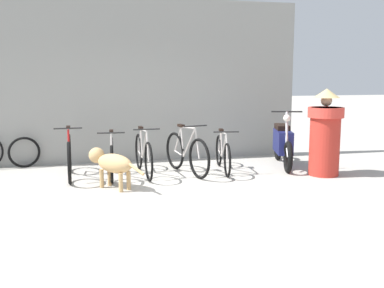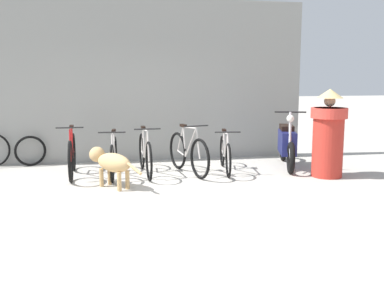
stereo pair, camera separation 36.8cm
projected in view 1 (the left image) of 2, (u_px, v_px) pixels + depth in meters
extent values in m
plane|color=#ADA89E|center=(163.00, 198.00, 6.62)|extent=(60.00, 60.00, 0.00)
cube|color=gray|center=(136.00, 81.00, 9.32)|extent=(7.01, 0.20, 3.36)
torus|color=black|center=(69.00, 163.00, 7.42)|extent=(0.06, 0.72, 0.72)
torus|color=black|center=(70.00, 153.00, 8.38)|extent=(0.06, 0.72, 0.72)
cylinder|color=red|center=(69.00, 146.00, 7.76)|extent=(0.04, 0.50, 0.59)
cylinder|color=red|center=(69.00, 144.00, 8.03)|extent=(0.03, 0.13, 0.54)
cylinder|color=red|center=(68.00, 130.00, 7.76)|extent=(0.04, 0.58, 0.06)
cylinder|color=red|center=(70.00, 156.00, 8.20)|extent=(0.03, 0.38, 0.08)
cylinder|color=red|center=(69.00, 141.00, 8.21)|extent=(0.03, 0.30, 0.50)
cylinder|color=red|center=(69.00, 147.00, 7.46)|extent=(0.03, 0.18, 0.53)
cube|color=black|center=(68.00, 127.00, 8.04)|extent=(0.07, 0.18, 0.05)
cylinder|color=black|center=(68.00, 128.00, 7.48)|extent=(0.46, 0.03, 0.02)
torus|color=black|center=(112.00, 165.00, 7.45)|extent=(0.09, 0.65, 0.65)
torus|color=black|center=(112.00, 154.00, 8.43)|extent=(0.09, 0.65, 0.65)
cylinder|color=beige|center=(112.00, 148.00, 7.80)|extent=(0.07, 0.50, 0.54)
cylinder|color=beige|center=(112.00, 147.00, 8.08)|extent=(0.04, 0.13, 0.49)
cylinder|color=beige|center=(111.00, 134.00, 7.81)|extent=(0.07, 0.58, 0.06)
cylinder|color=beige|center=(112.00, 157.00, 8.25)|extent=(0.06, 0.38, 0.08)
cylinder|color=beige|center=(112.00, 144.00, 8.26)|extent=(0.05, 0.30, 0.45)
cylinder|color=beige|center=(111.00, 150.00, 7.49)|extent=(0.04, 0.18, 0.48)
cube|color=black|center=(111.00, 131.00, 8.09)|extent=(0.08, 0.18, 0.05)
cylinder|color=black|center=(111.00, 133.00, 7.52)|extent=(0.46, 0.06, 0.02)
torus|color=black|center=(149.00, 162.00, 7.61)|extent=(0.06, 0.69, 0.68)
torus|color=black|center=(139.00, 151.00, 8.64)|extent=(0.06, 0.69, 0.68)
cylinder|color=beige|center=(144.00, 145.00, 7.97)|extent=(0.04, 0.54, 0.57)
cylinder|color=beige|center=(142.00, 144.00, 8.27)|extent=(0.03, 0.14, 0.52)
cylinder|color=beige|center=(144.00, 130.00, 7.99)|extent=(0.05, 0.63, 0.06)
cylinder|color=beige|center=(140.00, 154.00, 8.45)|extent=(0.04, 0.41, 0.08)
cylinder|color=beige|center=(140.00, 141.00, 8.46)|extent=(0.04, 0.32, 0.48)
cylinder|color=beige|center=(148.00, 147.00, 7.65)|extent=(0.03, 0.19, 0.50)
cube|color=black|center=(141.00, 128.00, 8.28)|extent=(0.08, 0.18, 0.05)
cylinder|color=black|center=(147.00, 129.00, 7.68)|extent=(0.46, 0.04, 0.02)
torus|color=black|center=(199.00, 159.00, 7.80)|extent=(0.23, 0.70, 0.71)
torus|color=black|center=(175.00, 151.00, 8.63)|extent=(0.23, 0.70, 0.71)
cylinder|color=beige|center=(189.00, 143.00, 8.09)|extent=(0.15, 0.47, 0.59)
cylinder|color=beige|center=(182.00, 142.00, 8.33)|extent=(0.06, 0.13, 0.54)
cylinder|color=beige|center=(188.00, 128.00, 8.09)|extent=(0.17, 0.54, 0.06)
cylinder|color=beige|center=(179.00, 153.00, 8.48)|extent=(0.12, 0.36, 0.08)
cylinder|color=beige|center=(178.00, 139.00, 8.48)|extent=(0.10, 0.28, 0.50)
cylinder|color=beige|center=(197.00, 143.00, 7.83)|extent=(0.07, 0.17, 0.53)
cube|color=black|center=(181.00, 126.00, 8.32)|extent=(0.11, 0.19, 0.05)
cylinder|color=black|center=(195.00, 126.00, 7.84)|extent=(0.45, 0.14, 0.02)
torus|color=black|center=(227.00, 160.00, 7.93)|extent=(0.14, 0.61, 0.61)
torus|color=black|center=(219.00, 151.00, 8.95)|extent=(0.14, 0.61, 0.61)
cylinder|color=beige|center=(224.00, 146.00, 8.30)|extent=(0.11, 0.51, 0.51)
cylinder|color=beige|center=(221.00, 144.00, 8.60)|extent=(0.05, 0.13, 0.47)
cylinder|color=beige|center=(224.00, 133.00, 8.32)|extent=(0.12, 0.59, 0.06)
cylinder|color=beige|center=(220.00, 153.00, 8.77)|extent=(0.09, 0.39, 0.07)
cylinder|color=beige|center=(220.00, 141.00, 8.78)|extent=(0.08, 0.31, 0.43)
cylinder|color=beige|center=(227.00, 147.00, 7.98)|extent=(0.06, 0.18, 0.45)
cube|color=black|center=(221.00, 130.00, 8.61)|extent=(0.10, 0.19, 0.05)
cylinder|color=black|center=(226.00, 132.00, 8.01)|extent=(0.46, 0.10, 0.02)
torus|color=black|center=(288.00, 157.00, 8.29)|extent=(0.26, 0.60, 0.59)
torus|color=black|center=(278.00, 146.00, 9.57)|extent=(0.26, 0.60, 0.59)
cube|color=navy|center=(283.00, 141.00, 8.90)|extent=(0.51, 0.91, 0.44)
cube|color=black|center=(282.00, 127.00, 9.01)|extent=(0.39, 0.60, 0.10)
cylinder|color=silver|center=(287.00, 128.00, 8.46)|extent=(0.09, 0.15, 0.63)
cylinder|color=silver|center=(287.00, 151.00, 8.37)|extent=(0.10, 0.22, 0.23)
cylinder|color=black|center=(287.00, 112.00, 8.46)|extent=(0.56, 0.19, 0.03)
sphere|color=silver|center=(287.00, 118.00, 8.44)|extent=(0.17, 0.17, 0.14)
ellipsoid|color=tan|center=(115.00, 163.00, 7.10)|extent=(0.68, 0.76, 0.30)
cylinder|color=tan|center=(102.00, 179.00, 7.22)|extent=(0.09, 0.09, 0.30)
cylinder|color=tan|center=(110.00, 177.00, 7.35)|extent=(0.09, 0.09, 0.30)
cylinder|color=tan|center=(121.00, 183.00, 6.94)|extent=(0.09, 0.09, 0.30)
cylinder|color=tan|center=(129.00, 181.00, 7.07)|extent=(0.09, 0.09, 0.30)
sphere|color=tan|center=(97.00, 155.00, 7.35)|extent=(0.36, 0.36, 0.26)
ellipsoid|color=tan|center=(92.00, 156.00, 7.42)|extent=(0.17, 0.18, 0.10)
cylinder|color=tan|center=(137.00, 169.00, 6.81)|extent=(0.23, 0.27, 0.16)
cylinder|color=#B72D23|center=(325.00, 142.00, 8.06)|extent=(0.72, 0.72, 1.23)
cylinder|color=#D63C32|center=(326.00, 112.00, 7.98)|extent=(0.84, 0.84, 0.18)
sphere|color=tan|center=(326.00, 101.00, 7.95)|extent=(0.26, 0.26, 0.20)
cone|color=tan|center=(327.00, 93.00, 7.93)|extent=(0.61, 0.61, 0.16)
torus|color=black|center=(24.00, 152.00, 8.76)|extent=(0.61, 0.18, 0.61)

